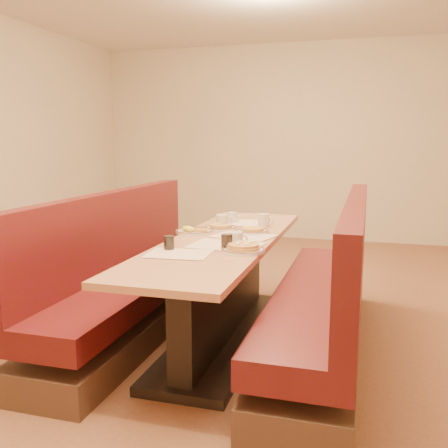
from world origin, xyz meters
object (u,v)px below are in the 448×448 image
(pancake_plate, at_px, (243,249))
(soda_tumbler_mid, at_px, (227,242))
(coffee_mug_a, at_px, (237,239))
(diner_table, at_px, (223,290))
(booth_right, at_px, (328,301))
(eggs_plate, at_px, (194,231))
(soda_tumbler_near, at_px, (169,243))
(booth_left, at_px, (130,284))
(coffee_mug_d, at_px, (233,217))
(coffee_mug_c, at_px, (264,220))
(coffee_mug_b, at_px, (223,221))

(pancake_plate, bearing_deg, soda_tumbler_mid, 162.81)
(coffee_mug_a, bearing_deg, diner_table, 122.04)
(booth_right, height_order, pancake_plate, booth_right)
(eggs_plate, distance_m, soda_tumbler_near, 0.60)
(booth_left, relative_size, pancake_plate, 9.17)
(coffee_mug_a, height_order, soda_tumbler_mid, soda_tumbler_mid)
(booth_left, distance_m, pancake_plate, 1.12)
(pancake_plate, distance_m, coffee_mug_d, 1.14)
(soda_tumbler_near, bearing_deg, eggs_plate, 94.53)
(diner_table, relative_size, booth_right, 1.00)
(booth_left, height_order, booth_right, same)
(coffee_mug_c, bearing_deg, soda_tumbler_mid, -78.06)
(diner_table, distance_m, booth_right, 0.73)
(coffee_mug_b, bearing_deg, booth_left, -168.94)
(coffee_mug_c, bearing_deg, pancake_plate, -71.02)
(booth_left, xyz_separation_m, coffee_mug_a, (0.89, -0.21, 0.44))
(coffee_mug_c, relative_size, soda_tumbler_near, 1.46)
(diner_table, xyz_separation_m, booth_right, (0.73, 0.00, -0.01))
(coffee_mug_a, height_order, coffee_mug_d, coffee_mug_a)
(pancake_plate, bearing_deg, booth_left, 158.42)
(coffee_mug_b, distance_m, coffee_mug_d, 0.28)
(booth_left, xyz_separation_m, pancake_plate, (0.97, -0.38, 0.41))
(eggs_plate, bearing_deg, coffee_mug_a, -39.84)
(booth_left, distance_m, coffee_mug_c, 1.16)
(booth_left, height_order, soda_tumbler_near, booth_left)
(booth_right, bearing_deg, coffee_mug_a, -159.68)
(eggs_plate, relative_size, coffee_mug_a, 2.31)
(booth_left, relative_size, coffee_mug_b, 18.93)
(eggs_plate, height_order, soda_tumbler_mid, soda_tumbler_mid)
(soda_tumbler_near, bearing_deg, coffee_mug_c, 68.86)
(pancake_plate, xyz_separation_m, soda_tumbler_mid, (-0.12, 0.04, 0.03))
(booth_left, distance_m, soda_tumbler_near, 0.81)
(booth_right, relative_size, eggs_plate, 8.99)
(coffee_mug_d, height_order, soda_tumbler_near, soda_tumbler_near)
(coffee_mug_b, height_order, soda_tumbler_mid, coffee_mug_b)
(soda_tumbler_mid, bearing_deg, coffee_mug_a, 77.32)
(soda_tumbler_near, bearing_deg, soda_tumbler_mid, 16.95)
(diner_table, distance_m, coffee_mug_b, 0.62)
(soda_tumbler_mid, bearing_deg, booth_left, 157.84)
(soda_tumbler_near, bearing_deg, pancake_plate, 8.59)
(soda_tumbler_near, bearing_deg, coffee_mug_a, 32.53)
(coffee_mug_b, bearing_deg, coffee_mug_d, 64.15)
(soda_tumbler_near, bearing_deg, coffee_mug_d, 85.01)
(diner_table, relative_size, soda_tumbler_mid, 25.19)
(diner_table, distance_m, eggs_plate, 0.50)
(booth_left, height_order, eggs_plate, booth_left)
(diner_table, xyz_separation_m, coffee_mug_c, (0.17, 0.57, 0.43))
(eggs_plate, relative_size, coffee_mug_b, 2.11)
(coffee_mug_b, bearing_deg, coffee_mug_a, -90.03)
(booth_right, distance_m, coffee_mug_b, 1.06)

